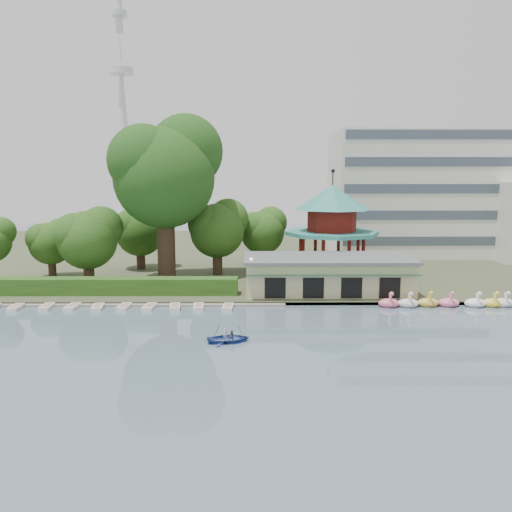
{
  "coord_description": "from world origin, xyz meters",
  "views": [
    {
      "loc": [
        1.68,
        -32.88,
        12.95
      ],
      "look_at": [
        2.0,
        18.0,
        5.0
      ],
      "focal_mm": 35.0,
      "sensor_mm": 36.0,
      "label": 1
    }
  ],
  "objects_px": {
    "boathouse": "(327,274)",
    "pavilion": "(332,221)",
    "dock": "(120,304)",
    "rowboat_with_passengers": "(229,336)",
    "big_tree": "(166,169)"
  },
  "relations": [
    {
      "from": "dock",
      "to": "boathouse",
      "type": "bearing_deg",
      "value": 12.24
    },
    {
      "from": "boathouse",
      "to": "rowboat_with_passengers",
      "type": "relative_size",
      "value": 3.48
    },
    {
      "from": "boathouse",
      "to": "pavilion",
      "type": "distance_m",
      "value": 11.43
    },
    {
      "from": "dock",
      "to": "boathouse",
      "type": "height_order",
      "value": "boathouse"
    },
    {
      "from": "dock",
      "to": "rowboat_with_passengers",
      "type": "relative_size",
      "value": 6.37
    },
    {
      "from": "dock",
      "to": "rowboat_with_passengers",
      "type": "bearing_deg",
      "value": -44.97
    },
    {
      "from": "dock",
      "to": "boathouse",
      "type": "xyz_separation_m",
      "value": [
        22.0,
        4.77,
        2.25
      ]
    },
    {
      "from": "boathouse",
      "to": "big_tree",
      "type": "height_order",
      "value": "big_tree"
    },
    {
      "from": "pavilion",
      "to": "rowboat_with_passengers",
      "type": "height_order",
      "value": "pavilion"
    },
    {
      "from": "boathouse",
      "to": "rowboat_with_passengers",
      "type": "height_order",
      "value": "boathouse"
    },
    {
      "from": "dock",
      "to": "pavilion",
      "type": "distance_m",
      "value": 29.14
    },
    {
      "from": "boathouse",
      "to": "pavilion",
      "type": "xyz_separation_m",
      "value": [
        2.0,
        10.03,
        5.11
      ]
    },
    {
      "from": "boathouse",
      "to": "pavilion",
      "type": "height_order",
      "value": "pavilion"
    },
    {
      "from": "boathouse",
      "to": "dock",
      "type": "bearing_deg",
      "value": -167.76
    },
    {
      "from": "pavilion",
      "to": "boathouse",
      "type": "bearing_deg",
      "value": -101.28
    }
  ]
}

